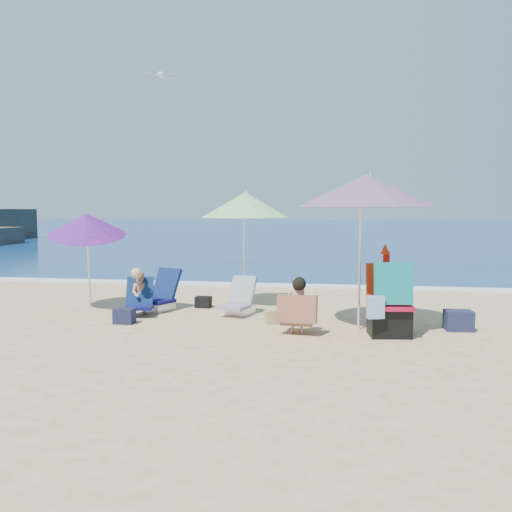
# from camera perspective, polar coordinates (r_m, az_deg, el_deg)

# --- Properties ---
(ground) EXTENTS (120.00, 120.00, 0.00)m
(ground) POSITION_cam_1_polar(r_m,az_deg,el_deg) (8.67, 0.91, -7.85)
(ground) COLOR #D8BC84
(ground) RESTS_ON ground
(sea) EXTENTS (120.00, 80.00, 0.12)m
(sea) POSITION_cam_1_polar(r_m,az_deg,el_deg) (53.42, 7.86, 2.77)
(sea) COLOR navy
(sea) RESTS_ON ground
(foam) EXTENTS (120.00, 0.50, 0.04)m
(foam) POSITION_cam_1_polar(r_m,az_deg,el_deg) (13.66, 3.99, -3.08)
(foam) COLOR white
(foam) RESTS_ON ground
(umbrella_turquoise) EXTENTS (2.83, 2.83, 2.49)m
(umbrella_turquoise) POSITION_cam_1_polar(r_m,az_deg,el_deg) (8.84, 11.29, 6.63)
(umbrella_turquoise) COLOR white
(umbrella_turquoise) RESTS_ON ground
(umbrella_striped) EXTENTS (1.81, 1.81, 2.28)m
(umbrella_striped) POSITION_cam_1_polar(r_m,az_deg,el_deg) (10.74, -1.15, 5.31)
(umbrella_striped) COLOR white
(umbrella_striped) RESTS_ON ground
(umbrella_blue) EXTENTS (1.89, 1.92, 1.98)m
(umbrella_blue) POSITION_cam_1_polar(r_m,az_deg,el_deg) (10.89, -17.10, 3.15)
(umbrella_blue) COLOR white
(umbrella_blue) RESTS_ON ground
(furled_umbrella) EXTENTS (0.19, 0.27, 1.38)m
(furled_umbrella) POSITION_cam_1_polar(r_m,az_deg,el_deg) (8.80, 13.26, -2.77)
(furled_umbrella) COLOR #A4170B
(furled_umbrella) RESTS_ON ground
(chair_navy) EXTENTS (0.82, 0.89, 0.78)m
(chair_navy) POSITION_cam_1_polar(r_m,az_deg,el_deg) (10.65, -10.02, -4.40)
(chair_navy) COLOR #0E0D49
(chair_navy) RESTS_ON ground
(chair_rainbow) EXTENTS (0.65, 0.84, 0.68)m
(chair_rainbow) POSITION_cam_1_polar(r_m,az_deg,el_deg) (10.07, -1.83, -5.01)
(chair_rainbow) COLOR #D24E4A
(chair_rainbow) RESTS_ON ground
(camp_chair_left) EXTENTS (0.61, 0.61, 1.02)m
(camp_chair_left) POSITION_cam_1_polar(r_m,az_deg,el_deg) (8.81, 13.52, -5.76)
(camp_chair_left) COLOR red
(camp_chair_left) RESTS_ON ground
(camp_chair_right) EXTENTS (0.70, 0.81, 1.14)m
(camp_chair_right) POSITION_cam_1_polar(r_m,az_deg,el_deg) (8.54, 13.60, -5.37)
(camp_chair_right) COLOR #B10C2B
(camp_chair_right) RESTS_ON ground
(person_center) EXTENTS (0.62, 0.55, 0.88)m
(person_center) POSITION_cam_1_polar(r_m,az_deg,el_deg) (8.46, 4.29, -5.23)
(person_center) COLOR tan
(person_center) RESTS_ON ground
(person_left) EXTENTS (0.59, 0.61, 0.88)m
(person_left) POSITION_cam_1_polar(r_m,az_deg,el_deg) (10.13, -11.85, -3.81)
(person_left) COLOR tan
(person_left) RESTS_ON ground
(bag_navy_a) EXTENTS (0.33, 0.24, 0.25)m
(bag_navy_a) POSITION_cam_1_polar(r_m,az_deg,el_deg) (9.51, -13.46, -6.06)
(bag_navy_a) COLOR #171B34
(bag_navy_a) RESTS_ON ground
(bag_black_a) EXTENTS (0.30, 0.23, 0.22)m
(bag_black_a) POSITION_cam_1_polar(r_m,az_deg,el_deg) (10.78, -5.48, -4.76)
(bag_black_a) COLOR black
(bag_black_a) RESTS_ON ground
(bag_tan) EXTENTS (0.33, 0.29, 0.23)m
(bag_tan) POSITION_cam_1_polar(r_m,az_deg,el_deg) (9.25, 1.81, -6.31)
(bag_tan) COLOR tan
(bag_tan) RESTS_ON ground
(bag_navy_b) EXTENTS (0.44, 0.34, 0.32)m
(bag_navy_b) POSITION_cam_1_polar(r_m,az_deg,el_deg) (9.32, 20.22, -6.27)
(bag_navy_b) COLOR #1B203C
(bag_navy_b) RESTS_ON ground
(bag_black_b) EXTENTS (0.26, 0.22, 0.17)m
(bag_black_b) POSITION_cam_1_polar(r_m,az_deg,el_deg) (9.27, 1.71, -6.47)
(bag_black_b) COLOR black
(bag_black_b) RESTS_ON ground
(seagull) EXTENTS (0.69, 0.34, 0.12)m
(seagull) POSITION_cam_1_polar(r_m,az_deg,el_deg) (12.08, -9.74, 17.96)
(seagull) COLOR white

